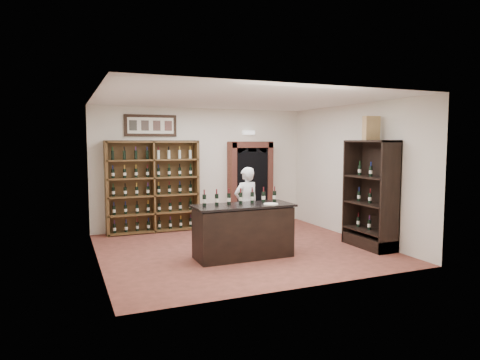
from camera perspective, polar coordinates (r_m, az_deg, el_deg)
name	(u,v)px	position (r m, az deg, el deg)	size (l,w,h in m)	color
floor	(241,249)	(8.80, 0.09, -9.15)	(5.50, 5.50, 0.00)	brown
ceiling	(241,99)	(8.56, 0.10, 10.70)	(5.50, 5.50, 0.00)	white
wall_back	(203,168)	(10.89, -5.02, 1.60)	(5.50, 0.04, 3.00)	silver
wall_left	(96,180)	(7.90, -18.61, -0.01)	(0.04, 5.00, 3.00)	silver
wall_right	(353,171)	(9.94, 14.86, 1.11)	(0.04, 5.00, 3.00)	silver
wine_shelf	(153,186)	(10.44, -11.54, -0.84)	(2.20, 0.38, 2.20)	#54381D
framed_picture	(151,126)	(10.52, -11.83, 7.11)	(1.25, 0.04, 0.52)	black
arched_doorway	(250,181)	(11.20, 1.36, -0.13)	(1.17, 0.35, 2.17)	black
emergency_light	(249,133)	(11.24, 1.18, 6.32)	(0.30, 0.10, 0.10)	white
tasting_counter	(243,231)	(8.07, 0.44, -6.86)	(1.88, 0.78, 1.00)	black
counter_bottle_0	(204,200)	(7.83, -4.78, -2.68)	(0.07, 0.07, 0.30)	black
counter_bottle_1	(217,199)	(7.91, -3.13, -2.60)	(0.07, 0.07, 0.30)	black
counter_bottle_2	(229,199)	(7.99, -1.50, -2.51)	(0.07, 0.07, 0.30)	black
counter_bottle_3	(241,198)	(8.08, 0.08, -2.42)	(0.07, 0.07, 0.30)	black
counter_bottle_4	(252,197)	(8.18, 1.63, -2.33)	(0.07, 0.07, 0.30)	black
counter_bottle_5	(263,197)	(8.28, 3.15, -2.25)	(0.07, 0.07, 0.30)	black
counter_bottle_6	(275,196)	(8.38, 4.63, -2.16)	(0.07, 0.07, 0.30)	black
side_cabinet	(371,211)	(9.19, 17.07, -3.96)	(0.48, 1.20, 2.20)	black
shopkeeper	(246,204)	(9.30, 0.84, -3.27)	(0.59, 0.39, 1.62)	white
plate	(271,204)	(7.99, 4.14, -3.23)	(0.27, 0.27, 0.02)	white
wine_crate	(371,128)	(9.05, 17.10, 6.62)	(0.34, 0.14, 0.48)	tan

